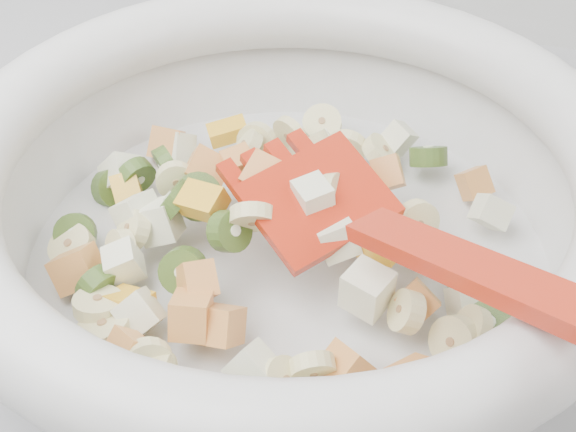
# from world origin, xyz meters

# --- Properties ---
(mixing_bowl) EXTENTS (0.43, 0.38, 0.15)m
(mixing_bowl) POSITION_xyz_m (-0.06, 1.41, 0.96)
(mixing_bowl) COLOR silver
(mixing_bowl) RESTS_ON counter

